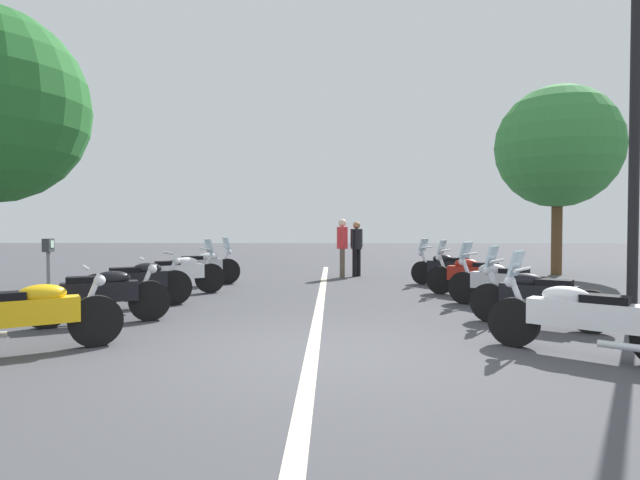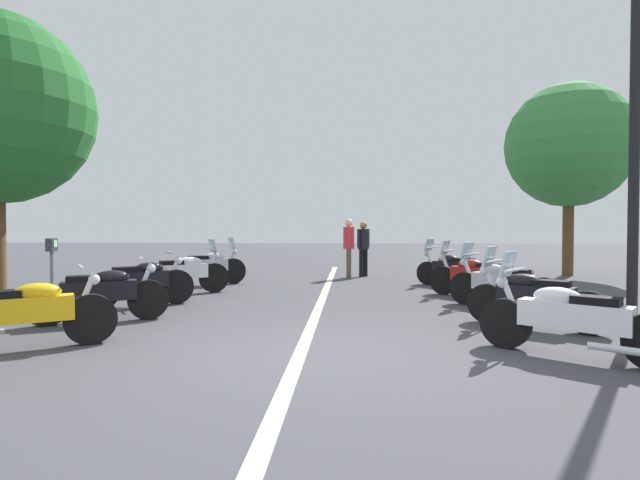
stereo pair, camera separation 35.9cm
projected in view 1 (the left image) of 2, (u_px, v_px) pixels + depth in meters
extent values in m
plane|color=#424247|center=(312.00, 356.00, 5.74)|extent=(80.00, 80.00, 0.00)
cube|color=beige|center=(321.00, 301.00, 9.97)|extent=(16.90, 0.16, 0.01)
cylinder|color=black|center=(96.00, 321.00, 6.18)|extent=(0.46, 0.61, 0.64)
cube|color=#EAB214|center=(25.00, 312.00, 5.78)|extent=(0.86, 1.12, 0.30)
ellipsoid|color=#EAB214|center=(42.00, 294.00, 5.87)|extent=(0.50, 0.58, 0.22)
cube|color=black|center=(2.00, 298.00, 5.66)|extent=(0.48, 0.54, 0.12)
cylinder|color=silver|center=(90.00, 297.00, 6.14)|extent=(0.22, 0.28, 0.58)
cylinder|color=silver|center=(86.00, 268.00, 6.11)|extent=(0.54, 0.37, 0.04)
sphere|color=silver|center=(100.00, 280.00, 6.20)|extent=(0.14, 0.14, 0.14)
cylinder|color=black|center=(149.00, 301.00, 7.88)|extent=(0.41, 0.63, 0.64)
cylinder|color=black|center=(46.00, 307.00, 7.28)|extent=(0.41, 0.63, 0.64)
cube|color=black|center=(100.00, 292.00, 7.58)|extent=(0.74, 1.10, 0.30)
ellipsoid|color=black|center=(112.00, 278.00, 7.65)|extent=(0.46, 0.58, 0.22)
cube|color=black|center=(84.00, 281.00, 7.48)|extent=(0.45, 0.55, 0.12)
cylinder|color=silver|center=(145.00, 282.00, 7.85)|extent=(0.19, 0.29, 0.58)
cylinder|color=silver|center=(142.00, 259.00, 7.82)|extent=(0.57, 0.31, 0.04)
sphere|color=silver|center=(152.00, 269.00, 7.89)|extent=(0.14, 0.14, 0.14)
cylinder|color=silver|center=(69.00, 310.00, 7.56)|extent=(0.32, 0.53, 0.08)
cylinder|color=black|center=(174.00, 287.00, 9.48)|extent=(0.49, 0.62, 0.66)
cylinder|color=black|center=(97.00, 293.00, 8.74)|extent=(0.49, 0.62, 0.66)
cube|color=black|center=(137.00, 280.00, 9.11)|extent=(0.82, 1.00, 0.30)
ellipsoid|color=black|center=(147.00, 269.00, 9.20)|extent=(0.51, 0.58, 0.22)
cube|color=black|center=(125.00, 271.00, 8.98)|extent=(0.49, 0.54, 0.12)
cylinder|color=silver|center=(171.00, 272.00, 9.44)|extent=(0.22, 0.28, 0.58)
cylinder|color=silver|center=(169.00, 253.00, 9.41)|extent=(0.53, 0.39, 0.04)
sphere|color=silver|center=(177.00, 261.00, 9.50)|extent=(0.14, 0.14, 0.14)
cylinder|color=silver|center=(112.00, 296.00, 9.04)|extent=(0.38, 0.50, 0.08)
cylinder|color=black|center=(210.00, 278.00, 11.22)|extent=(0.48, 0.63, 0.66)
cylinder|color=black|center=(143.00, 282.00, 10.45)|extent=(0.48, 0.63, 0.66)
cube|color=white|center=(178.00, 272.00, 10.83)|extent=(0.84, 1.07, 0.30)
ellipsoid|color=white|center=(186.00, 262.00, 10.92)|extent=(0.50, 0.58, 0.22)
cube|color=black|center=(167.00, 264.00, 10.71)|extent=(0.48, 0.54, 0.12)
cylinder|color=silver|center=(207.00, 265.00, 11.18)|extent=(0.22, 0.28, 0.58)
cylinder|color=silver|center=(205.00, 249.00, 11.15)|extent=(0.54, 0.38, 0.04)
sphere|color=silver|center=(212.00, 256.00, 11.23)|extent=(0.14, 0.14, 0.14)
cylinder|color=silver|center=(155.00, 285.00, 10.75)|extent=(0.37, 0.50, 0.08)
cube|color=silver|center=(209.00, 246.00, 11.19)|extent=(0.37, 0.30, 0.32)
cylinder|color=black|center=(227.00, 271.00, 12.93)|extent=(0.45, 0.65, 0.66)
cylinder|color=black|center=(174.00, 274.00, 12.27)|extent=(0.45, 0.65, 0.66)
cube|color=silver|center=(201.00, 265.00, 12.60)|extent=(0.76, 1.04, 0.30)
ellipsoid|color=silver|center=(208.00, 257.00, 12.68)|extent=(0.49, 0.58, 0.22)
cube|color=black|center=(192.00, 259.00, 12.49)|extent=(0.47, 0.55, 0.12)
cylinder|color=silver|center=(225.00, 260.00, 12.89)|extent=(0.21, 0.29, 0.58)
cylinder|color=silver|center=(223.00, 246.00, 12.86)|extent=(0.56, 0.35, 0.04)
sphere|color=silver|center=(229.00, 252.00, 12.94)|extent=(0.14, 0.14, 0.14)
cylinder|color=silver|center=(183.00, 277.00, 12.57)|extent=(0.35, 0.52, 0.08)
cube|color=silver|center=(226.00, 243.00, 12.90)|extent=(0.37, 0.29, 0.32)
cylinder|color=black|center=(514.00, 322.00, 6.18)|extent=(0.48, 0.57, 0.61)
cube|color=white|center=(583.00, 314.00, 5.70)|extent=(0.93, 1.10, 0.30)
ellipsoid|color=white|center=(566.00, 296.00, 5.80)|extent=(0.52, 0.57, 0.22)
cube|color=black|center=(605.00, 300.00, 5.56)|extent=(0.50, 0.54, 0.12)
cylinder|color=silver|center=(519.00, 298.00, 6.14)|extent=(0.23, 0.27, 0.58)
cylinder|color=silver|center=(523.00, 269.00, 6.10)|extent=(0.52, 0.41, 0.04)
sphere|color=silver|center=(510.00, 282.00, 6.20)|extent=(0.14, 0.14, 0.14)
cylinder|color=silver|center=(627.00, 347.00, 5.28)|extent=(0.40, 0.49, 0.08)
cube|color=silver|center=(516.00, 263.00, 6.15)|extent=(0.36, 0.31, 0.32)
cylinder|color=black|center=(490.00, 303.00, 7.78)|extent=(0.46, 0.58, 0.61)
cylinder|color=black|center=(591.00, 312.00, 6.95)|extent=(0.46, 0.58, 0.61)
cube|color=black|center=(538.00, 295.00, 7.36)|extent=(0.84, 1.03, 0.30)
ellipsoid|color=black|center=(525.00, 280.00, 7.46)|extent=(0.51, 0.58, 0.22)
cube|color=black|center=(554.00, 283.00, 7.23)|extent=(0.49, 0.54, 0.12)
cylinder|color=silver|center=(494.00, 284.00, 7.74)|extent=(0.22, 0.28, 0.58)
cylinder|color=silver|center=(497.00, 261.00, 7.70)|extent=(0.53, 0.39, 0.04)
sphere|color=silver|center=(487.00, 270.00, 7.80)|extent=(0.14, 0.14, 0.14)
cylinder|color=silver|center=(567.00, 318.00, 6.98)|extent=(0.38, 0.50, 0.08)
cube|color=silver|center=(492.00, 256.00, 7.75)|extent=(0.36, 0.31, 0.32)
cylinder|color=black|center=(465.00, 288.00, 9.60)|extent=(0.51, 0.57, 0.62)
cylinder|color=black|center=(543.00, 294.00, 8.65)|extent=(0.51, 0.57, 0.62)
cube|color=silver|center=(502.00, 281.00, 9.12)|extent=(0.91, 1.02, 0.30)
ellipsoid|color=silver|center=(492.00, 270.00, 9.23)|extent=(0.53, 0.57, 0.22)
cube|color=black|center=(514.00, 272.00, 8.97)|extent=(0.51, 0.54, 0.12)
cylinder|color=silver|center=(468.00, 272.00, 9.55)|extent=(0.24, 0.27, 0.58)
cylinder|color=silver|center=(470.00, 254.00, 9.51)|extent=(0.50, 0.43, 0.04)
sphere|color=silver|center=(462.00, 262.00, 9.62)|extent=(0.14, 0.14, 0.14)
cylinder|color=silver|center=(522.00, 299.00, 8.71)|extent=(0.41, 0.47, 0.08)
cube|color=silver|center=(466.00, 250.00, 9.57)|extent=(0.35, 0.32, 0.32)
cylinder|color=black|center=(441.00, 280.00, 11.02)|extent=(0.43, 0.61, 0.62)
cylinder|color=black|center=(512.00, 284.00, 10.24)|extent=(0.43, 0.61, 0.62)
cube|color=maroon|center=(475.00, 274.00, 10.62)|extent=(0.81, 1.12, 0.30)
ellipsoid|color=maroon|center=(467.00, 264.00, 10.71)|extent=(0.49, 0.58, 0.22)
cube|color=black|center=(486.00, 266.00, 10.50)|extent=(0.47, 0.55, 0.12)
cylinder|color=silver|center=(443.00, 267.00, 10.98)|extent=(0.21, 0.29, 0.58)
cylinder|color=silver|center=(445.00, 250.00, 10.95)|extent=(0.56, 0.34, 0.04)
sphere|color=silver|center=(439.00, 257.00, 11.03)|extent=(0.14, 0.14, 0.14)
cylinder|color=silver|center=(495.00, 289.00, 10.25)|extent=(0.34, 0.52, 0.08)
cube|color=silver|center=(442.00, 247.00, 10.99)|extent=(0.37, 0.29, 0.32)
cylinder|color=black|center=(423.00, 273.00, 12.88)|extent=(0.46, 0.57, 0.60)
cylinder|color=black|center=(478.00, 276.00, 12.01)|extent=(0.46, 0.57, 0.60)
cube|color=black|center=(449.00, 267.00, 12.44)|extent=(0.87, 1.05, 0.30)
ellipsoid|color=black|center=(443.00, 259.00, 12.54)|extent=(0.51, 0.57, 0.22)
cube|color=black|center=(458.00, 260.00, 12.30)|extent=(0.49, 0.54, 0.12)
cylinder|color=silver|center=(425.00, 261.00, 12.83)|extent=(0.23, 0.28, 0.58)
cylinder|color=silver|center=(426.00, 247.00, 12.80)|extent=(0.53, 0.39, 0.04)
sphere|color=silver|center=(421.00, 253.00, 12.89)|extent=(0.14, 0.14, 0.14)
cylinder|color=silver|center=(464.00, 280.00, 12.04)|extent=(0.39, 0.49, 0.08)
cube|color=silver|center=(424.00, 245.00, 12.85)|extent=(0.36, 0.31, 0.32)
cylinder|color=black|center=(634.00, 158.00, 7.04)|extent=(0.14, 0.14, 4.93)
cylinder|color=slate|center=(49.00, 283.00, 8.27)|extent=(0.06, 0.06, 1.10)
cube|color=#33383D|center=(48.00, 245.00, 8.26)|extent=(0.19, 0.13, 0.22)
cube|color=#B2D8BF|center=(52.00, 244.00, 8.26)|extent=(0.10, 0.02, 0.12)
cube|color=orange|center=(529.00, 297.00, 10.38)|extent=(0.36, 0.36, 0.03)
cone|color=orange|center=(529.00, 283.00, 10.38)|extent=(0.26, 0.26, 0.60)
cylinder|color=white|center=(529.00, 282.00, 10.38)|extent=(0.19, 0.19, 0.07)
cylinder|color=brown|center=(342.00, 263.00, 14.46)|extent=(0.14, 0.14, 0.85)
cylinder|color=brown|center=(342.00, 263.00, 14.64)|extent=(0.14, 0.14, 0.85)
cylinder|color=red|center=(342.00, 238.00, 14.53)|extent=(0.32, 0.32, 0.64)
cylinder|color=red|center=(343.00, 237.00, 14.31)|extent=(0.09, 0.09, 0.57)
cylinder|color=red|center=(342.00, 237.00, 14.75)|extent=(0.09, 0.09, 0.57)
sphere|color=beige|center=(342.00, 223.00, 14.52)|extent=(0.23, 0.23, 0.23)
cylinder|color=black|center=(355.00, 263.00, 14.86)|extent=(0.14, 0.14, 0.81)
cylinder|color=black|center=(358.00, 263.00, 15.00)|extent=(0.14, 0.14, 0.81)
cylinder|color=black|center=(357.00, 239.00, 14.91)|extent=(0.32, 0.32, 0.61)
cylinder|color=black|center=(352.00, 238.00, 14.75)|extent=(0.09, 0.09, 0.55)
cylinder|color=black|center=(361.00, 238.00, 15.07)|extent=(0.09, 0.09, 0.55)
sphere|color=#9E704C|center=(357.00, 225.00, 14.90)|extent=(0.22, 0.22, 0.22)
cylinder|color=brown|center=(557.00, 232.00, 15.47)|extent=(0.32, 0.32, 2.66)
sphere|color=#38843D|center=(558.00, 147.00, 15.40)|extent=(3.75, 3.75, 3.75)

